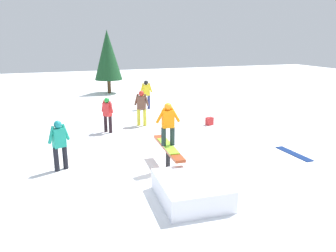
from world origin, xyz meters
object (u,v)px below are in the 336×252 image
(bystander_red, at_px, (107,113))
(bystander_yellow, at_px, (146,93))
(bystander_brown, at_px, (142,106))
(backpack_on_snow, at_px, (209,121))
(rail_feature, at_px, (168,150))
(bystander_teal, at_px, (59,143))
(pine_tree_near, at_px, (108,55))
(main_rider_on_rail, at_px, (168,126))
(loose_snowboard_navy, at_px, (294,154))

(bystander_red, relative_size, bystander_yellow, 0.93)
(bystander_brown, height_order, backpack_on_snow, bystander_brown)
(backpack_on_snow, bearing_deg, rail_feature, -144.34)
(rail_feature, distance_m, bystander_teal, 3.10)
(rail_feature, xyz_separation_m, pine_tree_near, (14.05, -0.72, 1.96))
(main_rider_on_rail, distance_m, loose_snowboard_navy, 4.53)
(rail_feature, bearing_deg, bystander_teal, 74.46)
(rail_feature, bearing_deg, bystander_yellow, -8.42)
(bystander_teal, height_order, backpack_on_snow, bystander_teal)
(main_rider_on_rail, distance_m, bystander_brown, 5.03)
(bystander_yellow, height_order, pine_tree_near, pine_tree_near)
(bystander_teal, relative_size, backpack_on_snow, 4.34)
(bystander_brown, distance_m, loose_snowboard_navy, 6.46)
(rail_feature, relative_size, bystander_red, 1.65)
(loose_snowboard_navy, bearing_deg, bystander_brown, -145.43)
(rail_feature, xyz_separation_m, main_rider_on_rail, (0.00, 0.00, 0.72))
(bystander_brown, distance_m, bystander_yellow, 3.43)
(backpack_on_snow, bearing_deg, main_rider_on_rail, -144.34)
(rail_feature, relative_size, bystander_yellow, 1.53)
(bystander_red, distance_m, backpack_on_snow, 4.44)
(bystander_brown, height_order, bystander_red, bystander_brown)
(bystander_red, distance_m, bystander_teal, 3.94)
(bystander_brown, relative_size, bystander_red, 1.08)
(pine_tree_near, bearing_deg, bystander_red, 169.93)
(bystander_yellow, height_order, loose_snowboard_navy, bystander_yellow)
(pine_tree_near, bearing_deg, loose_snowboard_navy, -165.75)
(bystander_teal, distance_m, loose_snowboard_navy, 7.41)
(main_rider_on_rail, height_order, bystander_yellow, main_rider_on_rail)
(backpack_on_snow, bearing_deg, bystander_teal, -168.65)
(bystander_red, bearing_deg, bystander_brown, 71.07)
(bystander_red, bearing_deg, bystander_yellow, 106.16)
(bystander_yellow, bearing_deg, loose_snowboard_navy, 109.52)
(bystander_yellow, xyz_separation_m, pine_tree_near, (5.83, 0.98, 1.70))
(loose_snowboard_navy, relative_size, backpack_on_snow, 4.40)
(bystander_red, bearing_deg, main_rider_on_rail, -25.82)
(bystander_brown, xyz_separation_m, loose_snowboard_navy, (-5.18, -3.77, -0.84))
(pine_tree_near, bearing_deg, rail_feature, 177.08)
(backpack_on_snow, relative_size, pine_tree_near, 0.08)
(rail_feature, height_order, main_rider_on_rail, main_rider_on_rail)
(bystander_teal, height_order, pine_tree_near, pine_tree_near)
(loose_snowboard_navy, bearing_deg, bystander_red, -132.44)
(rail_feature, distance_m, loose_snowboard_navy, 4.38)
(backpack_on_snow, distance_m, pine_tree_near, 10.59)
(bystander_red, bearing_deg, bystander_teal, -67.93)
(bystander_red, xyz_separation_m, backpack_on_snow, (-0.35, -4.38, -0.63))
(rail_feature, bearing_deg, bystander_red, 15.90)
(bystander_yellow, xyz_separation_m, backpack_on_snow, (-4.13, -1.68, -0.69))
(loose_snowboard_navy, bearing_deg, rail_feature, -94.09)
(bystander_brown, bearing_deg, pine_tree_near, 119.80)
(bystander_red, height_order, bystander_yellow, bystander_yellow)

